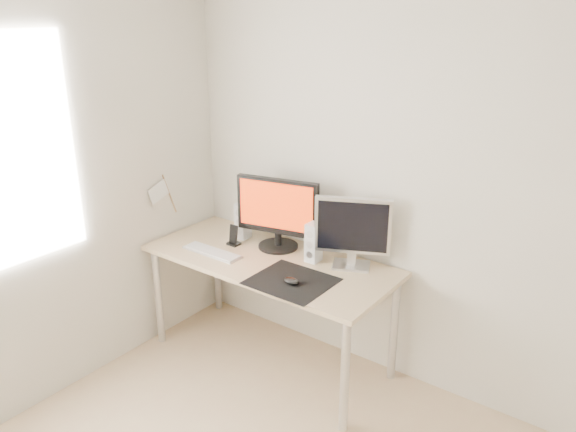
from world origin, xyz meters
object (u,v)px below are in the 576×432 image
Objects in this scene: mouse at (291,281)px; desk at (269,270)px; speaker_right at (314,243)px; main_monitor at (277,211)px; keyboard at (212,252)px; phone_dock at (234,239)px; second_monitor at (353,229)px; speaker_left at (243,221)px.

mouse reaches higher than desk.
desk is 0.34m from speaker_right.
main_monitor is 1.30× the size of keyboard.
desk is at bearing -4.92° from phone_dock.
second_monitor is at bearing 23.54° from keyboard.
phone_dock is (0.03, -0.13, -0.08)m from speaker_left.
speaker_right is (-0.08, 0.33, 0.10)m from mouse.
phone_dock is (-0.32, 0.03, 0.12)m from desk.
second_monitor reaches higher than speaker_right.
speaker_right is 0.66m from keyboard.
desk is 0.60m from second_monitor.
speaker_left is at bearing 155.76° from desk.
main_monitor reaches higher than keyboard.
keyboard is 0.19m from phone_dock.
speaker_right is at bearing -2.49° from speaker_left.
speaker_left is 0.15m from phone_dock.
desk is at bearing -157.03° from second_monitor.
mouse is 0.36m from speaker_right.
keyboard is at bearing -89.01° from speaker_left.
mouse is 0.71× the size of phone_dock.
desk is 11.57× the size of phone_dock.
second_monitor is 0.27m from speaker_right.
phone_dock reaches higher than desk.
speaker_right is at bearing -5.91° from main_monitor.
phone_dock is at bearing 82.76° from keyboard.
speaker_left and speaker_right have the same top height.
phone_dock is at bearing -169.58° from speaker_right.
mouse is at bearing -4.08° from keyboard.
mouse is 0.06× the size of desk.
speaker_right reaches higher than keyboard.
second_monitor is 0.92m from keyboard.
speaker_right is 1.78× the size of phone_dock.
phone_dock is at bearing 175.08° from desk.
second_monitor is 1.77× the size of speaker_left.
keyboard is 3.04× the size of phone_dock.
second_monitor reaches higher than desk.
mouse is at bearing -110.75° from second_monitor.
main_monitor reaches higher than phone_dock.
second_monitor is (0.47, 0.20, 0.32)m from desk.
phone_dock is at bearing 160.25° from mouse.
phone_dock reaches higher than keyboard.
keyboard is (0.01, -0.31, -0.12)m from speaker_left.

